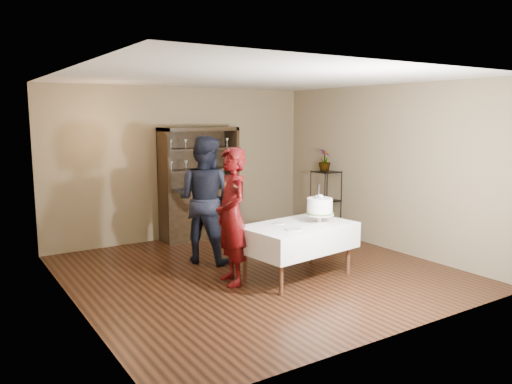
{
  "coord_description": "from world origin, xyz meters",
  "views": [
    {
      "loc": [
        -3.75,
        -5.75,
        2.2
      ],
      "look_at": [
        0.03,
        0.1,
        1.13
      ],
      "focal_mm": 35.0,
      "sensor_mm": 36.0,
      "label": 1
    }
  ],
  "objects_px": {
    "plant_etagere": "(326,200)",
    "woman": "(232,216)",
    "china_hutch": "(199,202)",
    "potted_plant": "(325,160)",
    "cake_table": "(298,237)",
    "man": "(205,199)",
    "cake": "(320,207)"
  },
  "relations": [
    {
      "from": "china_hutch",
      "to": "cake_table",
      "type": "distance_m",
      "value": 2.79
    },
    {
      "from": "china_hutch",
      "to": "man",
      "type": "height_order",
      "value": "china_hutch"
    },
    {
      "from": "cake_table",
      "to": "potted_plant",
      "type": "bearing_deg",
      "value": 42.05
    },
    {
      "from": "cake_table",
      "to": "cake",
      "type": "xyz_separation_m",
      "value": [
        0.31,
        -0.07,
        0.39
      ]
    },
    {
      "from": "man",
      "to": "potted_plant",
      "type": "bearing_deg",
      "value": -117.76
    },
    {
      "from": "plant_etagere",
      "to": "potted_plant",
      "type": "bearing_deg",
      "value": 107.3
    },
    {
      "from": "plant_etagere",
      "to": "cake_table",
      "type": "xyz_separation_m",
      "value": [
        -1.98,
        -1.73,
        -0.08
      ]
    },
    {
      "from": "cake_table",
      "to": "woman",
      "type": "height_order",
      "value": "woman"
    },
    {
      "from": "plant_etagere",
      "to": "cake",
      "type": "relative_size",
      "value": 2.24
    },
    {
      "from": "china_hutch",
      "to": "potted_plant",
      "type": "xyz_separation_m",
      "value": [
        2.07,
        -1.01,
        0.72
      ]
    },
    {
      "from": "cake_table",
      "to": "man",
      "type": "bearing_deg",
      "value": 116.32
    },
    {
      "from": "plant_etagere",
      "to": "cake",
      "type": "bearing_deg",
      "value": -132.77
    },
    {
      "from": "china_hutch",
      "to": "cake",
      "type": "height_order",
      "value": "china_hutch"
    },
    {
      "from": "man",
      "to": "woman",
      "type": "bearing_deg",
      "value": 135.7
    },
    {
      "from": "woman",
      "to": "man",
      "type": "bearing_deg",
      "value": -178.63
    },
    {
      "from": "china_hutch",
      "to": "plant_etagere",
      "type": "distance_m",
      "value": 2.33
    },
    {
      "from": "plant_etagere",
      "to": "potted_plant",
      "type": "xyz_separation_m",
      "value": [
        -0.01,
        0.04,
        0.74
      ]
    },
    {
      "from": "china_hutch",
      "to": "woman",
      "type": "bearing_deg",
      "value": -106.96
    },
    {
      "from": "plant_etagere",
      "to": "cake",
      "type": "height_order",
      "value": "cake"
    },
    {
      "from": "cake_table",
      "to": "woman",
      "type": "relative_size",
      "value": 0.89
    },
    {
      "from": "cake_table",
      "to": "cake",
      "type": "relative_size",
      "value": 3.0
    },
    {
      "from": "man",
      "to": "plant_etagere",
      "type": "bearing_deg",
      "value": -118.65
    },
    {
      "from": "china_hutch",
      "to": "plant_etagere",
      "type": "xyz_separation_m",
      "value": [
        2.08,
        -1.05,
        -0.01
      ]
    },
    {
      "from": "china_hutch",
      "to": "man",
      "type": "bearing_deg",
      "value": -113.11
    },
    {
      "from": "woman",
      "to": "potted_plant",
      "type": "bearing_deg",
      "value": 127.47
    },
    {
      "from": "china_hutch",
      "to": "potted_plant",
      "type": "relative_size",
      "value": 5.0
    },
    {
      "from": "cake",
      "to": "man",
      "type": "bearing_deg",
      "value": 124.38
    },
    {
      "from": "potted_plant",
      "to": "man",
      "type": "bearing_deg",
      "value": -172.09
    },
    {
      "from": "cake_table",
      "to": "potted_plant",
      "type": "xyz_separation_m",
      "value": [
        1.96,
        1.77,
        0.82
      ]
    },
    {
      "from": "plant_etagere",
      "to": "woman",
      "type": "height_order",
      "value": "woman"
    },
    {
      "from": "man",
      "to": "potted_plant",
      "type": "relative_size",
      "value": 4.78
    },
    {
      "from": "plant_etagere",
      "to": "woman",
      "type": "xyz_separation_m",
      "value": [
        -2.84,
        -1.43,
        0.25
      ]
    }
  ]
}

